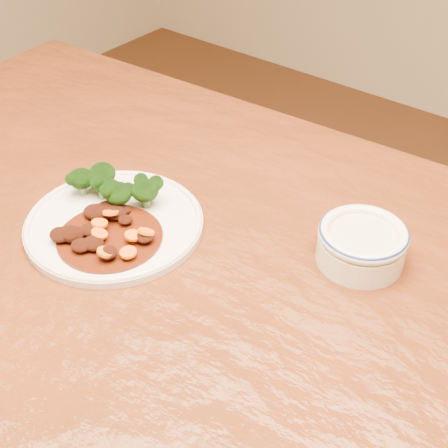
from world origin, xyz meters
The scene contains 5 objects.
dining_table centered at (0.00, 0.00, 0.67)m, with size 1.55×0.99×0.75m.
dinner_plate centered at (-0.21, 0.04, 0.76)m, with size 0.24×0.24×0.01m.
broccoli_florets centered at (-0.25, 0.07, 0.79)m, with size 0.12×0.07×0.04m.
mince_stew centered at (-0.20, 0.01, 0.77)m, with size 0.13×0.13×0.02m.
dip_bowl centered at (0.08, 0.18, 0.78)m, with size 0.11×0.11×0.05m.
Camera 1 is at (0.30, -0.38, 1.27)m, focal length 50.00 mm.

